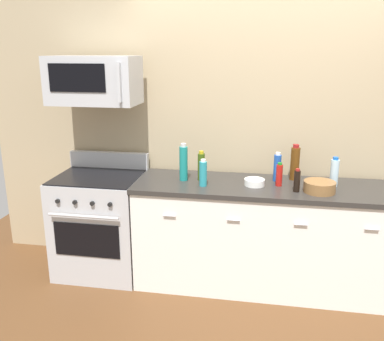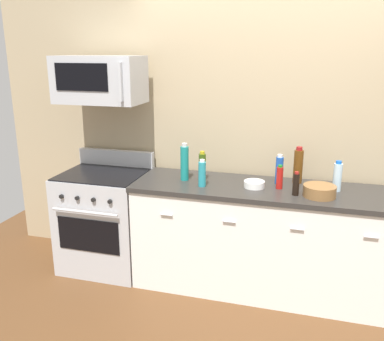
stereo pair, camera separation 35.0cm
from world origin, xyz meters
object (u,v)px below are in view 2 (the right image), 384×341
bottle_soda_blue (279,170)px  bottle_soy_sauce_dark (296,184)px  bottle_wine_amber (298,166)px  bowl_wooden_salad (320,191)px  bottle_sparkling_teal (185,163)px  bottle_olive_oil (202,167)px  bottle_water_clear (337,177)px  bottle_dish_soap (202,174)px  range_oven (106,219)px  bottle_hot_sauce_red (280,177)px  bowl_white_ceramic (254,184)px  microwave (100,80)px

bottle_soda_blue → bottle_soy_sauce_dark: bearing=-60.3°
bottle_wine_amber → bowl_wooden_salad: (0.18, -0.30, -0.10)m
bottle_wine_amber → bottle_sparkling_teal: size_ratio=0.96×
bottle_olive_oil → bottle_water_clear: size_ratio=1.04×
bottle_water_clear → bottle_dish_soap: (-1.05, -0.18, -0.01)m
bottle_dish_soap → bottle_water_clear: bearing=9.5°
range_oven → bottle_water_clear: (2.01, 0.06, 0.57)m
bottle_wine_amber → bowl_wooden_salad: bottle_wine_amber is taller
bottle_hot_sauce_red → bottle_sparkling_teal: bottle_sparkling_teal is taller
bottle_sparkling_teal → bowl_white_ceramic: 0.62m
bottle_sparkling_teal → bowl_white_ceramic: size_ratio=1.92×
bottle_wine_amber → bottle_soy_sauce_dark: (0.00, -0.33, -0.06)m
bowl_white_ceramic → bowl_wooden_salad: bearing=-9.5°
bottle_soda_blue → bottle_dish_soap: size_ratio=1.11×
bottle_wine_amber → bowl_white_ceramic: (-0.33, -0.22, -0.12)m
bottle_soy_sauce_dark → bottle_wine_amber: bearing=90.0°
microwave → bottle_olive_oil: bearing=-0.1°
bottle_sparkling_teal → bottle_dish_soap: bottle_sparkling_teal is taller
bottle_dish_soap → range_oven: bearing=173.2°
range_oven → bottle_water_clear: 2.09m
range_oven → bowl_white_ceramic: range_oven is taller
bottle_water_clear → bottle_dish_soap: size_ratio=1.09×
microwave → bottle_hot_sauce_red: bearing=-1.8°
bottle_soda_blue → bottle_dish_soap: bottle_soda_blue is taller
bottle_wine_amber → bottle_hot_sauce_red: (-0.13, -0.20, -0.05)m
microwave → bottle_sparkling_teal: bearing=-2.3°
bottle_olive_oil → bowl_wooden_salad: bottle_olive_oil is taller
bottle_soy_sauce_dark → microwave: bearing=174.1°
bottle_soda_blue → bottle_sparkling_teal: 0.80m
microwave → bottle_soy_sauce_dark: (1.71, -0.18, -0.74)m
bottle_sparkling_teal → bottle_soda_blue: bearing=8.2°
bottle_wine_amber → bottle_dish_soap: bearing=-157.5°
range_oven → bowl_white_ceramic: 1.46m
range_oven → bottle_dish_soap: bottle_dish_soap is taller
microwave → bottle_sparkling_teal: size_ratio=2.31×
bottle_wine_amber → bowl_wooden_salad: bearing=-59.9°
range_oven → bottle_soda_blue: (1.56, 0.13, 0.57)m
bottle_soda_blue → bowl_white_ceramic: size_ratio=1.49×
bottle_olive_oil → bottle_sparkling_teal: bottle_sparkling_teal is taller
bottle_wine_amber → bottle_hot_sauce_red: bottle_wine_amber is taller
bottle_water_clear → bowl_white_ceramic: bearing=-172.1°
bottle_olive_oil → bottle_soy_sauce_dark: bottle_olive_oil is taller
bottle_soy_sauce_dark → bowl_white_ceramic: size_ratio=1.12×
range_oven → microwave: microwave is taller
bottle_wine_amber → bottle_hot_sauce_red: size_ratio=1.57×
bowl_white_ceramic → bowl_wooden_salad: 0.51m
bottle_water_clear → bowl_wooden_salad: bottle_water_clear is taller
bottle_soda_blue → bottle_wine_amber: bearing=24.2°
bowl_wooden_salad → bottle_water_clear: bearing=52.9°
range_oven → bottle_sparkling_teal: bottle_sparkling_teal is taller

